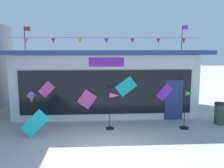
% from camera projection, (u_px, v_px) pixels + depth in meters
% --- Properties ---
extents(ground_plane, '(80.00, 80.00, 0.00)m').
position_uv_depth(ground_plane, '(108.00, 152.00, 8.08)').
color(ground_plane, '#ADAAA5').
extents(kite_shop_building, '(9.70, 5.28, 4.84)m').
position_uv_depth(kite_shop_building, '(105.00, 80.00, 13.36)').
color(kite_shop_building, silver).
rests_on(kite_shop_building, ground_plane).
extents(wind_spinner_far_left, '(0.36, 0.36, 1.71)m').
position_uv_depth(wind_spinner_far_left, '(32.00, 102.00, 10.04)').
color(wind_spinner_far_left, black).
rests_on(wind_spinner_far_left, ground_plane).
extents(wind_spinner_left, '(0.60, 0.36, 1.64)m').
position_uv_depth(wind_spinner_left, '(113.00, 104.00, 10.23)').
color(wind_spinner_left, black).
rests_on(wind_spinner_left, ground_plane).
extents(wind_spinner_center_left, '(0.57, 0.40, 1.71)m').
position_uv_depth(wind_spinner_center_left, '(187.00, 106.00, 10.31)').
color(wind_spinner_center_left, black).
rests_on(wind_spinner_center_left, ground_plane).
extents(trash_bin, '(0.52, 0.52, 1.03)m').
position_uv_depth(trash_bin, '(220.00, 113.00, 11.02)').
color(trash_bin, '#2D4238').
rests_on(trash_bin, ground_plane).
extents(display_kite_on_ground, '(1.12, 0.30, 1.12)m').
position_uv_depth(display_kite_on_ground, '(35.00, 123.00, 9.40)').
color(display_kite_on_ground, '#19B7BC').
rests_on(display_kite_on_ground, ground_plane).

